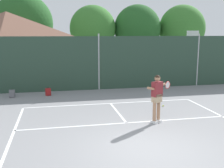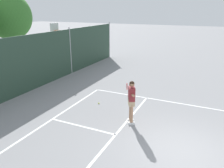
{
  "view_description": "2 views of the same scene",
  "coord_description": "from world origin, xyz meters",
  "px_view_note": "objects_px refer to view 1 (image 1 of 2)",
  "views": [
    {
      "loc": [
        -2.62,
        -7.29,
        3.41
      ],
      "look_at": [
        -0.35,
        3.48,
        1.35
      ],
      "focal_mm": 44.13,
      "sensor_mm": 36.0,
      "label": 1
    },
    {
      "loc": [
        -6.83,
        -0.57,
        4.59
      ],
      "look_at": [
        1.61,
        3.38,
        1.43
      ],
      "focal_mm": 35.87,
      "sensor_mm": 36.0,
      "label": 2
    }
  ],
  "objects_px": {
    "tennis_ball": "(163,106)",
    "backpack_grey": "(12,94)",
    "backpack_red": "(48,92)",
    "basketball_hoop": "(192,48)",
    "tennis_player": "(157,94)"
  },
  "relations": [
    {
      "from": "basketball_hoop",
      "to": "backpack_red",
      "type": "relative_size",
      "value": 7.67
    },
    {
      "from": "tennis_ball",
      "to": "backpack_grey",
      "type": "bearing_deg",
      "value": 154.56
    },
    {
      "from": "tennis_player",
      "to": "tennis_ball",
      "type": "relative_size",
      "value": 28.1
    },
    {
      "from": "tennis_ball",
      "to": "backpack_red",
      "type": "height_order",
      "value": "backpack_red"
    },
    {
      "from": "backpack_grey",
      "to": "backpack_red",
      "type": "xyz_separation_m",
      "value": [
        1.88,
        0.03,
        0.0
      ]
    },
    {
      "from": "basketball_hoop",
      "to": "backpack_grey",
      "type": "xyz_separation_m",
      "value": [
        -11.83,
        -2.81,
        -2.12
      ]
    },
    {
      "from": "tennis_ball",
      "to": "backpack_grey",
      "type": "height_order",
      "value": "backpack_grey"
    },
    {
      "from": "basketball_hoop",
      "to": "backpack_grey",
      "type": "bearing_deg",
      "value": -166.62
    },
    {
      "from": "basketball_hoop",
      "to": "tennis_ball",
      "type": "distance_m",
      "value": 8.1
    },
    {
      "from": "tennis_ball",
      "to": "backpack_red",
      "type": "distance_m",
      "value": 6.35
    },
    {
      "from": "tennis_player",
      "to": "basketball_hoop",
      "type": "bearing_deg",
      "value": 55.4
    },
    {
      "from": "basketball_hoop",
      "to": "tennis_ball",
      "type": "xyz_separation_m",
      "value": [
        -4.63,
        -6.24,
        -2.28
      ]
    },
    {
      "from": "backpack_red",
      "to": "basketball_hoop",
      "type": "bearing_deg",
      "value": 15.65
    },
    {
      "from": "tennis_player",
      "to": "backpack_red",
      "type": "distance_m",
      "value": 7.04
    },
    {
      "from": "basketball_hoop",
      "to": "backpack_red",
      "type": "xyz_separation_m",
      "value": [
        -9.95,
        -2.79,
        -2.12
      ]
    }
  ]
}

